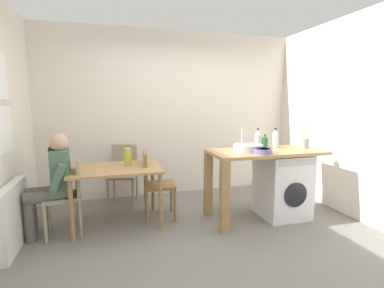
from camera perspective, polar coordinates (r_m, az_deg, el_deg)
The scene contains 20 objects.
ground_plane at distance 3.47m, azimuth 2.40°, elevation -18.07°, with size 5.46×5.46×0.00m, color slate.
wall_back at distance 4.80m, azimuth -4.14°, elevation 6.03°, with size 4.60×0.10×2.70m, color silver.
wall_counter_side at distance 4.31m, azimuth 30.88°, elevation 4.60°, with size 0.10×3.80×2.70m, color silver.
radiator at distance 3.61m, azimuth -32.34°, elevation -12.31°, with size 0.10×0.80×0.70m, color white.
dining_table at distance 3.69m, azimuth -15.00°, elevation -6.05°, with size 1.10×0.76×0.74m.
chair_person_seat at distance 3.67m, azimuth -23.52°, elevation -8.74°, with size 0.44×0.44×0.90m.
chair_opposite at distance 3.82m, azimuth -7.72°, elevation -7.48°, with size 0.43×0.43×0.90m.
chair_spare_by_wall at distance 4.48m, azimuth -13.61°, elevation -5.26°, with size 0.49×0.49×0.90m.
seated_person at distance 3.64m, azimuth -26.22°, elevation -6.39°, with size 0.52×0.53×1.20m.
kitchen_counter at distance 3.77m, azimuth 11.84°, elevation -3.81°, with size 1.50×0.68×0.92m.
washing_machine at distance 4.09m, azimuth 17.66°, elevation -7.87°, with size 0.60×0.61×0.86m.
sink_basin at distance 3.71m, azimuth 11.23°, elevation -0.79°, with size 0.38×0.38×0.09m, color #9EA0A5.
tap at distance 3.85m, azimuth 10.05°, elevation 1.02°, with size 0.02×0.02×0.28m, color #B2B2B7.
bottle_tall_green at distance 4.05m, azimuth 13.11°, elevation 1.02°, with size 0.08×0.08×0.27m.
bottle_squat_brown at distance 4.06m, azimuth 14.46°, elevation 0.45°, with size 0.08×0.08×0.18m.
bottle_clear_small at distance 4.10m, azimuth 16.41°, elevation 1.01°, with size 0.08×0.08×0.27m.
mixing_bowl at distance 3.58m, azimuth 14.01°, elevation -1.34°, with size 0.24×0.24×0.06m.
utensil_crock at distance 4.23m, azimuth 21.76°, elevation 0.22°, with size 0.11×0.11×0.30m.
vase at distance 3.75m, azimuth -12.86°, elevation -2.50°, with size 0.09×0.09×0.22m, color #A8C63D.
scissors at distance 3.73m, azimuth 14.82°, elevation -1.49°, with size 0.15×0.06×0.01m.
Camera 1 is at (-0.99, -2.95, 1.55)m, focal length 26.47 mm.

